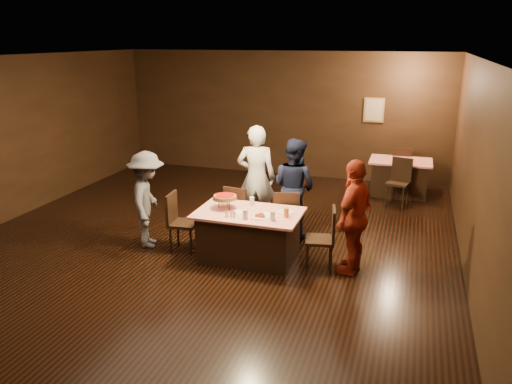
{
  "coord_description": "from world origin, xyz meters",
  "views": [
    {
      "loc": [
        3.13,
        -6.79,
        3.31
      ],
      "look_at": [
        0.87,
        0.26,
        1.0
      ],
      "focal_mm": 35.0,
      "sensor_mm": 36.0,
      "label": 1
    }
  ],
  "objects_px": {
    "glass_front_left": "(245,214)",
    "glass_front_right": "(273,216)",
    "chair_far_right": "(286,217)",
    "chair_end_right": "(320,239)",
    "back_table": "(399,177)",
    "diner_navy_hoodie": "(294,187)",
    "diner_white_jacket": "(256,178)",
    "diner_red_shirt": "(354,217)",
    "plate_empty": "(286,212)",
    "main_table": "(249,236)",
    "glass_amber": "(286,213)",
    "diner_grey_knit": "(147,200)",
    "chair_back_near": "(398,182)",
    "pizza_stand": "(225,197)",
    "chair_end_left": "(184,222)",
    "chair_far_left": "(241,212)",
    "glass_back": "(252,201)",
    "chair_back_far": "(401,167)"
  },
  "relations": [
    {
      "from": "chair_back_far",
      "to": "glass_amber",
      "type": "bearing_deg",
      "value": 71.82
    },
    {
      "from": "glass_front_right",
      "to": "glass_front_left",
      "type": "bearing_deg",
      "value": -172.87
    },
    {
      "from": "chair_far_right",
      "to": "chair_back_far",
      "type": "height_order",
      "value": "same"
    },
    {
      "from": "main_table",
      "to": "diner_navy_hoodie",
      "type": "height_order",
      "value": "diner_navy_hoodie"
    },
    {
      "from": "pizza_stand",
      "to": "chair_back_far",
      "type": "bearing_deg",
      "value": 62.29
    },
    {
      "from": "main_table",
      "to": "glass_front_right",
      "type": "height_order",
      "value": "glass_front_right"
    },
    {
      "from": "main_table",
      "to": "diner_grey_knit",
      "type": "height_order",
      "value": "diner_grey_knit"
    },
    {
      "from": "chair_far_right",
      "to": "chair_end_right",
      "type": "relative_size",
      "value": 1.0
    },
    {
      "from": "chair_far_left",
      "to": "diner_grey_knit",
      "type": "relative_size",
      "value": 0.6
    },
    {
      "from": "back_table",
      "to": "glass_back",
      "type": "xyz_separation_m",
      "value": [
        -2.11,
        -3.84,
        0.46
      ]
    },
    {
      "from": "diner_red_shirt",
      "to": "pizza_stand",
      "type": "xyz_separation_m",
      "value": [
        -1.98,
        0.01,
        0.1
      ]
    },
    {
      "from": "chair_back_near",
      "to": "glass_front_right",
      "type": "xyz_separation_m",
      "value": [
        -1.61,
        -3.69,
        0.37
      ]
    },
    {
      "from": "chair_end_right",
      "to": "glass_front_left",
      "type": "distance_m",
      "value": 1.15
    },
    {
      "from": "chair_back_far",
      "to": "diner_grey_knit",
      "type": "xyz_separation_m",
      "value": [
        -3.79,
        -4.75,
        0.32
      ]
    },
    {
      "from": "diner_white_jacket",
      "to": "glass_front_left",
      "type": "height_order",
      "value": "diner_white_jacket"
    },
    {
      "from": "chair_end_right",
      "to": "pizza_stand",
      "type": "distance_m",
      "value": 1.57
    },
    {
      "from": "chair_far_right",
      "to": "plate_empty",
      "type": "bearing_deg",
      "value": 90.02
    },
    {
      "from": "diner_red_shirt",
      "to": "back_table",
      "type": "bearing_deg",
      "value": -170.09
    },
    {
      "from": "chair_end_right",
      "to": "plate_empty",
      "type": "xyz_separation_m",
      "value": [
        -0.55,
        0.15,
        0.3
      ]
    },
    {
      "from": "chair_far_right",
      "to": "glass_amber",
      "type": "relative_size",
      "value": 6.79
    },
    {
      "from": "chair_back_far",
      "to": "glass_front_left",
      "type": "height_order",
      "value": "chair_back_far"
    },
    {
      "from": "chair_back_near",
      "to": "glass_front_right",
      "type": "bearing_deg",
      "value": -99.66
    },
    {
      "from": "main_table",
      "to": "diner_white_jacket",
      "type": "relative_size",
      "value": 0.86
    },
    {
      "from": "glass_front_right",
      "to": "glass_back",
      "type": "bearing_deg",
      "value": 132.27
    },
    {
      "from": "chair_end_left",
      "to": "glass_amber",
      "type": "height_order",
      "value": "chair_end_left"
    },
    {
      "from": "back_table",
      "to": "chair_end_left",
      "type": "xyz_separation_m",
      "value": [
        -3.16,
        -4.14,
        0.09
      ]
    },
    {
      "from": "back_table",
      "to": "chair_far_right",
      "type": "height_order",
      "value": "chair_far_right"
    },
    {
      "from": "back_table",
      "to": "diner_navy_hoodie",
      "type": "xyz_separation_m",
      "value": [
        -1.66,
        -2.88,
        0.46
      ]
    },
    {
      "from": "chair_far_right",
      "to": "diner_navy_hoodie",
      "type": "xyz_separation_m",
      "value": [
        0.0,
        0.51,
        0.37
      ]
    },
    {
      "from": "diner_grey_knit",
      "to": "pizza_stand",
      "type": "relative_size",
      "value": 4.17
    },
    {
      "from": "diner_navy_hoodie",
      "to": "glass_back",
      "type": "relative_size",
      "value": 12.08
    },
    {
      "from": "diner_red_shirt",
      "to": "main_table",
      "type": "bearing_deg",
      "value": -71.73
    },
    {
      "from": "pizza_stand",
      "to": "back_table",
      "type": "bearing_deg",
      "value": 58.94
    },
    {
      "from": "chair_end_right",
      "to": "diner_red_shirt",
      "type": "distance_m",
      "value": 0.61
    },
    {
      "from": "diner_white_jacket",
      "to": "back_table",
      "type": "bearing_deg",
      "value": -140.27
    },
    {
      "from": "plate_empty",
      "to": "diner_red_shirt",
      "type": "bearing_deg",
      "value": -5.93
    },
    {
      "from": "chair_far_left",
      "to": "diner_white_jacket",
      "type": "relative_size",
      "value": 0.51
    },
    {
      "from": "diner_navy_hoodie",
      "to": "chair_far_right",
      "type": "bearing_deg",
      "value": 114.31
    },
    {
      "from": "diner_navy_hoodie",
      "to": "pizza_stand",
      "type": "relative_size",
      "value": 4.45
    },
    {
      "from": "chair_end_right",
      "to": "back_table",
      "type": "bearing_deg",
      "value": 155.92
    },
    {
      "from": "chair_back_near",
      "to": "pizza_stand",
      "type": "height_order",
      "value": "pizza_stand"
    },
    {
      "from": "back_table",
      "to": "diner_red_shirt",
      "type": "bearing_deg",
      "value": -96.79
    },
    {
      "from": "chair_end_right",
      "to": "diner_red_shirt",
      "type": "height_order",
      "value": "diner_red_shirt"
    },
    {
      "from": "glass_front_right",
      "to": "diner_grey_knit",
      "type": "bearing_deg",
      "value": 173.59
    },
    {
      "from": "chair_end_left",
      "to": "plate_empty",
      "type": "height_order",
      "value": "chair_end_left"
    },
    {
      "from": "glass_front_left",
      "to": "glass_front_right",
      "type": "relative_size",
      "value": 1.0
    },
    {
      "from": "diner_red_shirt",
      "to": "pizza_stand",
      "type": "height_order",
      "value": "diner_red_shirt"
    },
    {
      "from": "chair_far_left",
      "to": "diner_red_shirt",
      "type": "height_order",
      "value": "diner_red_shirt"
    },
    {
      "from": "diner_white_jacket",
      "to": "chair_far_right",
      "type": "bearing_deg",
      "value": 130.92
    },
    {
      "from": "glass_front_right",
      "to": "glass_amber",
      "type": "relative_size",
      "value": 1.0
    }
  ]
}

